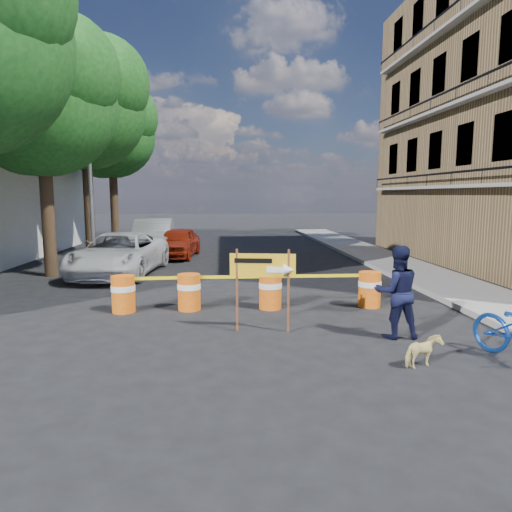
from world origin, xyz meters
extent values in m
plane|color=black|center=(0.00, 0.00, 0.00)|extent=(120.00, 120.00, 0.00)
cube|color=gray|center=(6.20, 6.00, 0.07)|extent=(2.40, 40.00, 0.15)
cylinder|color=#332316|center=(-6.80, 7.00, 2.38)|extent=(0.44, 0.44, 4.76)
sphere|color=#144615|center=(-6.80, 7.00, 5.95)|extent=(5.00, 5.00, 5.00)
sphere|color=#144615|center=(-5.92, 6.50, 6.80)|extent=(3.75, 3.75, 3.75)
sphere|color=#144615|center=(-7.55, 7.62, 5.27)|extent=(3.50, 3.50, 3.50)
cylinder|color=#332316|center=(-6.80, 12.00, 2.66)|extent=(0.44, 0.44, 5.32)
sphere|color=#144615|center=(-6.80, 12.00, 6.65)|extent=(5.40, 5.40, 5.40)
sphere|color=#144615|center=(-5.85, 11.46, 7.60)|extent=(4.05, 4.05, 4.05)
sphere|color=#144615|center=(-7.61, 12.68, 5.89)|extent=(3.78, 3.78, 3.78)
cylinder|color=#332316|center=(-6.80, 17.00, 2.46)|extent=(0.44, 0.44, 4.93)
sphere|color=#144615|center=(-6.80, 17.00, 6.16)|extent=(4.80, 4.80, 4.80)
sphere|color=#144615|center=(-5.96, 16.52, 7.04)|extent=(3.60, 3.60, 3.60)
sphere|color=#144615|center=(-7.52, 17.60, 5.46)|extent=(3.36, 3.36, 3.36)
cylinder|color=gray|center=(-6.00, 9.50, 4.00)|extent=(0.16, 0.16, 8.00)
cylinder|color=gray|center=(-5.50, 9.50, 7.90)|extent=(1.00, 0.12, 0.12)
cube|color=silver|center=(-5.00, 9.50, 7.85)|extent=(0.35, 0.18, 0.12)
cylinder|color=#D35A0C|center=(-3.21, 1.73, 0.45)|extent=(0.56, 0.56, 0.90)
cylinder|color=white|center=(-3.21, 1.73, 0.60)|extent=(0.58, 0.58, 0.14)
cylinder|color=#D35A0C|center=(-1.63, 1.83, 0.45)|extent=(0.56, 0.56, 0.90)
cylinder|color=white|center=(-1.63, 1.83, 0.60)|extent=(0.58, 0.58, 0.14)
cylinder|color=#D35A0C|center=(0.39, 1.80, 0.45)|extent=(0.56, 0.56, 0.90)
cylinder|color=white|center=(0.39, 1.80, 0.60)|extent=(0.58, 0.58, 0.14)
cylinder|color=#D35A0C|center=(2.94, 1.80, 0.45)|extent=(0.56, 0.56, 0.90)
cylinder|color=white|center=(2.94, 1.80, 0.60)|extent=(0.58, 0.58, 0.14)
cylinder|color=#592D19|center=(-0.51, -0.05, 0.87)|extent=(0.05, 0.05, 1.75)
cylinder|color=#592D19|center=(0.55, -0.21, 0.87)|extent=(0.05, 0.05, 1.75)
cube|color=gold|center=(0.02, -0.13, 1.41)|extent=(1.35, 0.24, 0.48)
cube|color=white|center=(0.28, -0.19, 1.32)|extent=(0.38, 0.07, 0.12)
cone|color=white|center=(0.54, -0.23, 1.32)|extent=(0.25, 0.28, 0.25)
cube|color=black|center=(-0.18, -0.12, 1.50)|extent=(0.77, 0.13, 0.10)
imported|color=black|center=(2.64, -0.71, 0.93)|extent=(0.93, 0.73, 1.86)
imported|color=#E7D484|center=(2.49, -2.32, 0.27)|extent=(0.71, 0.52, 0.55)
imported|color=silver|center=(-4.44, 7.09, 0.75)|extent=(3.09, 5.66, 1.50)
imported|color=maroon|center=(-2.80, 11.64, 0.68)|extent=(2.08, 4.17, 1.37)
imported|color=#A5A8AC|center=(-4.14, 13.25, 0.83)|extent=(2.01, 5.15, 1.67)
camera|label=1|loc=(-0.83, -9.34, 2.84)|focal=32.00mm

